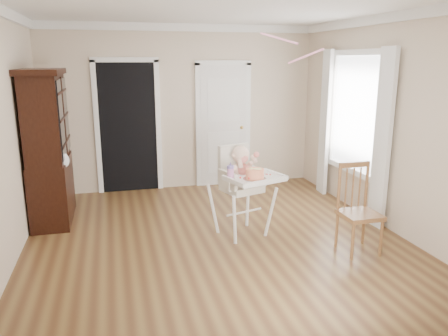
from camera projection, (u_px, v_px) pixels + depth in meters
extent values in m
plane|color=#51321B|center=(218.00, 243.00, 5.25)|extent=(5.00, 5.00, 0.00)
plane|color=white|center=(217.00, 5.00, 4.60)|extent=(5.00, 5.00, 0.00)
plane|color=beige|center=(182.00, 108.00, 7.27)|extent=(4.50, 0.00, 4.50)
plane|color=beige|center=(0.00, 141.00, 4.38)|extent=(0.00, 5.00, 5.00)
plane|color=beige|center=(392.00, 124.00, 5.47)|extent=(0.00, 5.00, 5.00)
cube|color=black|center=(128.00, 128.00, 7.11)|extent=(0.90, 0.03, 2.10)
cube|color=white|center=(97.00, 130.00, 6.99)|extent=(0.08, 0.05, 2.18)
cube|color=white|center=(158.00, 127.00, 7.23)|extent=(0.08, 0.05, 2.18)
cube|color=white|center=(125.00, 60.00, 6.85)|extent=(1.06, 0.05, 0.08)
cube|color=white|center=(223.00, 126.00, 7.50)|extent=(0.80, 0.05, 2.05)
cube|color=white|center=(198.00, 127.00, 7.40)|extent=(0.08, 0.05, 2.13)
cube|color=white|center=(248.00, 125.00, 7.61)|extent=(0.08, 0.05, 2.13)
sphere|color=gold|center=(242.00, 127.00, 7.55)|extent=(0.06, 0.06, 0.06)
cube|color=white|center=(357.00, 113.00, 6.21)|extent=(0.02, 1.20, 1.60)
cube|color=white|center=(360.00, 52.00, 6.00)|extent=(0.06, 1.36, 0.08)
cube|color=white|center=(383.00, 140.00, 5.52)|extent=(0.08, 0.28, 2.30)
cube|color=white|center=(325.00, 123.00, 6.98)|extent=(0.08, 0.28, 2.30)
cylinder|color=white|center=(235.00, 221.00, 5.10)|extent=(0.11, 0.17, 0.66)
cylinder|color=white|center=(271.00, 213.00, 5.37)|extent=(0.16, 0.11, 0.66)
cylinder|color=white|center=(213.00, 209.00, 5.50)|extent=(0.16, 0.11, 0.66)
cylinder|color=white|center=(248.00, 202.00, 5.77)|extent=(0.11, 0.17, 0.66)
cylinder|color=white|center=(244.00, 212.00, 5.39)|extent=(0.49, 0.18, 0.03)
cube|color=silver|center=(242.00, 188.00, 5.36)|extent=(0.52, 0.51, 0.09)
cube|color=silver|center=(227.00, 180.00, 5.22)|extent=(0.16, 0.37, 0.20)
cube|color=silver|center=(256.00, 175.00, 5.44)|extent=(0.16, 0.37, 0.20)
cube|color=silver|center=(233.00, 164.00, 5.45)|extent=(0.42, 0.19, 0.49)
cube|color=white|center=(255.00, 179.00, 5.10)|extent=(0.73, 0.61, 0.03)
cube|color=white|center=(266.00, 182.00, 4.92)|extent=(0.60, 0.22, 0.04)
ellipsoid|color=beige|center=(240.00, 174.00, 5.35)|extent=(0.29, 0.26, 0.30)
sphere|color=beige|center=(241.00, 154.00, 5.29)|extent=(0.26, 0.26, 0.21)
sphere|color=red|center=(244.00, 170.00, 5.28)|extent=(0.16, 0.16, 0.16)
sphere|color=red|center=(243.00, 160.00, 5.21)|extent=(0.08, 0.08, 0.08)
sphere|color=red|center=(256.00, 155.00, 5.30)|extent=(0.07, 0.07, 0.07)
cylinder|color=silver|center=(255.00, 179.00, 5.04)|extent=(0.27, 0.27, 0.01)
cylinder|color=red|center=(255.00, 174.00, 5.02)|extent=(0.21, 0.21, 0.12)
cylinder|color=#F2E08C|center=(258.00, 169.00, 5.00)|extent=(0.09, 0.09, 0.02)
cylinder|color=#CB7CAF|center=(230.00, 173.00, 5.06)|extent=(0.08, 0.08, 0.12)
cylinder|color=#715DA3|center=(230.00, 167.00, 5.04)|extent=(0.08, 0.08, 0.03)
cone|color=#715DA3|center=(230.00, 164.00, 5.03)|extent=(0.03, 0.03, 0.04)
cube|color=black|center=(53.00, 190.00, 5.93)|extent=(0.47, 1.13, 0.85)
cube|color=black|center=(45.00, 117.00, 5.69)|extent=(0.43, 1.13, 1.13)
cube|color=black|center=(62.00, 120.00, 5.48)|extent=(0.02, 0.49, 0.99)
cube|color=black|center=(66.00, 114.00, 6.01)|extent=(0.02, 0.49, 0.99)
cube|color=black|center=(41.00, 72.00, 5.55)|extent=(0.51, 1.20, 0.08)
ellipsoid|color=white|center=(62.00, 161.00, 5.55)|extent=(0.19, 0.15, 0.21)
cube|color=brown|center=(360.00, 215.00, 4.91)|extent=(0.41, 0.41, 0.05)
cylinder|color=brown|center=(353.00, 241.00, 4.76)|extent=(0.04, 0.04, 0.44)
cylinder|color=brown|center=(381.00, 238.00, 4.84)|extent=(0.04, 0.04, 0.44)
cylinder|color=brown|center=(337.00, 229.00, 5.09)|extent=(0.04, 0.04, 0.44)
cylinder|color=brown|center=(364.00, 226.00, 5.18)|extent=(0.04, 0.04, 0.44)
cylinder|color=brown|center=(339.00, 187.00, 4.98)|extent=(0.04, 0.04, 0.57)
cylinder|color=brown|center=(367.00, 185.00, 5.06)|extent=(0.04, 0.04, 0.57)
cube|color=brown|center=(355.00, 165.00, 4.96)|extent=(0.37, 0.04, 0.06)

